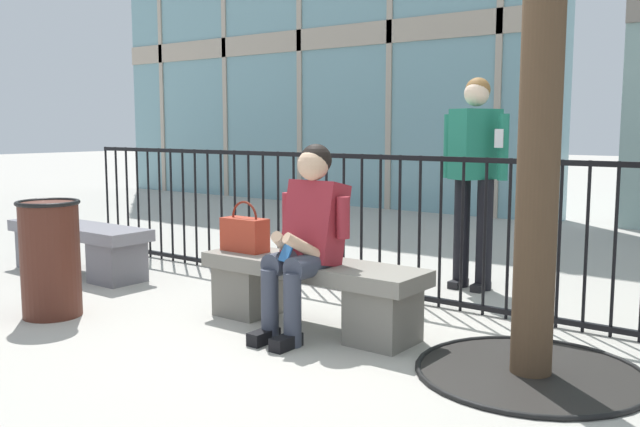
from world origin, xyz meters
The scene contains 8 objects.
ground_plane centered at (0.00, 0.00, 0.00)m, with size 60.00×60.00×0.00m, color #B2ADA3.
stone_bench centered at (0.00, 0.00, 0.27)m, with size 1.60×0.44×0.45m.
seated_person_with_phone centered at (0.07, -0.13, 0.65)m, with size 0.52×0.66×1.21m.
handbag_on_bench centered at (-0.58, -0.01, 0.58)m, with size 0.34×0.16×0.36m.
bystander_at_railing centered at (0.36, 1.69, 1.00)m, with size 0.55×0.44×1.71m.
plaza_railing centered at (0.00, 0.98, 0.56)m, with size 7.08×0.04×1.11m.
stone_bench_far centered at (-2.70, 0.06, 0.27)m, with size 1.60×0.44×0.45m.
trash_can centered at (-1.62, -0.87, 0.42)m, with size 0.43×0.43×0.82m.
Camera 1 is at (2.74, -3.51, 1.32)m, focal length 38.91 mm.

